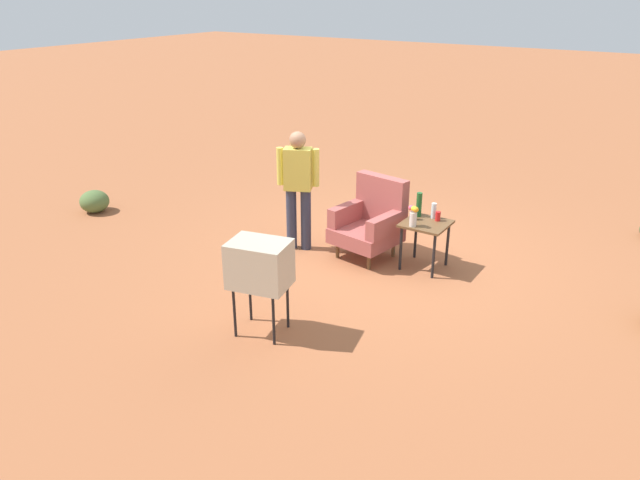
{
  "coord_description": "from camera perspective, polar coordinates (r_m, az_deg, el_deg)",
  "views": [
    {
      "loc": [
        3.39,
        -6.68,
        3.4
      ],
      "look_at": [
        -0.13,
        -1.26,
        0.65
      ],
      "focal_mm": 33.91,
      "sensor_mm": 36.0,
      "label": 1
    }
  ],
  "objects": [
    {
      "name": "bottle_wine_green",
      "position": [
        7.86,
        9.32,
        3.31
      ],
      "size": [
        0.07,
        0.07,
        0.32
      ],
      "primitive_type": "cylinder",
      "color": "#1E5623",
      "rests_on": "side_table"
    },
    {
      "name": "soda_can_red",
      "position": [
        7.79,
        11.06,
        2.22
      ],
      "size": [
        0.07,
        0.07,
        0.12
      ],
      "primitive_type": "cylinder",
      "color": "red",
      "rests_on": "side_table"
    },
    {
      "name": "ground_plane",
      "position": [
        8.22,
        5.53,
        -1.47
      ],
      "size": [
        60.0,
        60.0,
        0.0
      ],
      "primitive_type": "plane",
      "color": "#A05B38"
    },
    {
      "name": "armchair",
      "position": [
        8.05,
        4.84,
        1.86
      ],
      "size": [
        0.88,
        0.89,
        1.06
      ],
      "color": "brown",
      "rests_on": "ground"
    },
    {
      "name": "person_standing",
      "position": [
        8.09,
        -2.07,
        5.34
      ],
      "size": [
        0.53,
        0.35,
        1.64
      ],
      "color": "#2D3347",
      "rests_on": "ground"
    },
    {
      "name": "bottle_short_clear",
      "position": [
        7.86,
        10.68,
        2.73
      ],
      "size": [
        0.06,
        0.06,
        0.2
      ],
      "primitive_type": "cylinder",
      "color": "silver",
      "rests_on": "side_table"
    },
    {
      "name": "shrub_near",
      "position": [
        10.36,
        -20.51,
        3.44
      ],
      "size": [
        0.46,
        0.46,
        0.35
      ],
      "primitive_type": "ellipsoid",
      "color": "#516B38",
      "rests_on": "ground"
    },
    {
      "name": "side_table",
      "position": [
        7.76,
        9.93,
        1.0
      ],
      "size": [
        0.56,
        0.56,
        0.62
      ],
      "color": "black",
      "rests_on": "ground"
    },
    {
      "name": "tv_on_stand",
      "position": [
        6.13,
        -5.71,
        -2.33
      ],
      "size": [
        0.68,
        0.56,
        1.03
      ],
      "color": "black",
      "rests_on": "ground"
    },
    {
      "name": "flower_vase",
      "position": [
        7.53,
        8.79,
        2.35
      ],
      "size": [
        0.15,
        0.1,
        0.27
      ],
      "color": "silver",
      "rests_on": "side_table"
    },
    {
      "name": "soda_can_blue",
      "position": [
        7.78,
        8.87,
        2.35
      ],
      "size": [
        0.07,
        0.07,
        0.12
      ],
      "primitive_type": "cylinder",
      "color": "blue",
      "rests_on": "side_table"
    }
  ]
}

